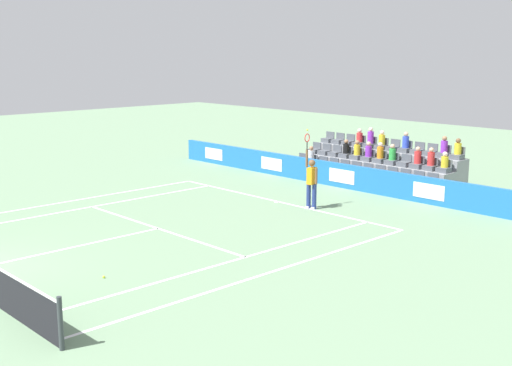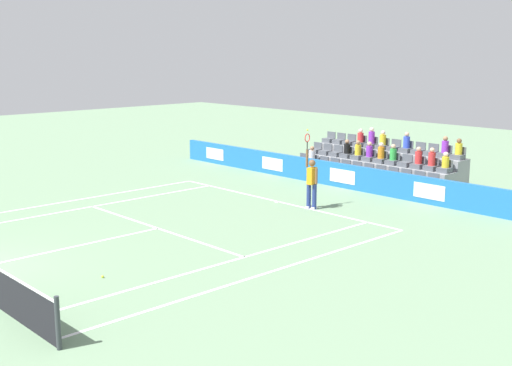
# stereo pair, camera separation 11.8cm
# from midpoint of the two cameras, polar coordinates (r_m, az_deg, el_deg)

# --- Properties ---
(line_baseline) EXTENTS (10.97, 0.10, 0.01)m
(line_baseline) POSITION_cam_midpoint_polar(r_m,az_deg,el_deg) (24.81, 2.13, -1.62)
(line_baseline) COLOR white
(line_baseline) RESTS_ON ground
(line_service) EXTENTS (8.23, 0.10, 0.01)m
(line_service) POSITION_cam_midpoint_polar(r_m,az_deg,el_deg) (21.37, -8.30, -3.88)
(line_service) COLOR white
(line_service) RESTS_ON ground
(line_centre_service) EXTENTS (0.10, 6.40, 0.01)m
(line_centre_service) POSITION_cam_midpoint_polar(r_m,az_deg,el_deg) (19.80, -15.94, -5.45)
(line_centre_service) COLOR white
(line_centre_service) RESTS_ON ground
(line_singles_sideline_left) EXTENTS (0.10, 11.89, 0.01)m
(line_singles_sideline_left) POSITION_cam_midpoint_polar(r_m,az_deg,el_deg) (24.55, -14.70, -2.14)
(line_singles_sideline_left) COLOR white
(line_singles_sideline_left) RESTS_ON ground
(line_singles_sideline_right) EXTENTS (0.10, 11.89, 0.01)m
(line_singles_sideline_right) POSITION_cam_midpoint_polar(r_m,az_deg,el_deg) (17.99, -1.90, -6.70)
(line_singles_sideline_right) COLOR white
(line_singles_sideline_right) RESTS_ON ground
(line_doubles_sideline_left) EXTENTS (0.10, 11.89, 0.01)m
(line_doubles_sideline_left) POSITION_cam_midpoint_polar(r_m,az_deg,el_deg) (25.74, -16.17, -1.60)
(line_doubles_sideline_left) COLOR white
(line_doubles_sideline_left) RESTS_ON ground
(line_doubles_sideline_right) EXTENTS (0.10, 11.89, 0.01)m
(line_doubles_sideline_right) POSITION_cam_midpoint_polar(r_m,az_deg,el_deg) (17.03, 1.17, -7.75)
(line_doubles_sideline_right) COLOR white
(line_doubles_sideline_right) RESTS_ON ground
(line_centre_mark) EXTENTS (0.10, 0.20, 0.01)m
(line_centre_mark) POSITION_cam_midpoint_polar(r_m,az_deg,el_deg) (24.74, 1.97, -1.66)
(line_centre_mark) COLOR white
(line_centre_mark) RESTS_ON ground
(sponsor_barrier) EXTENTS (20.48, 0.22, 0.99)m
(sponsor_barrier) POSITION_cam_midpoint_polar(r_m,az_deg,el_deg) (27.48, 7.71, 0.61)
(sponsor_barrier) COLOR #1E66AD
(sponsor_barrier) RESTS_ON ground
(tennis_player) EXTENTS (0.53, 0.39, 2.85)m
(tennis_player) POSITION_cam_midpoint_polar(r_m,az_deg,el_deg) (23.63, 4.96, 0.13)
(tennis_player) COLOR navy
(tennis_player) RESTS_ON ground
(stadium_stand) EXTENTS (7.44, 2.85, 2.19)m
(stadium_stand) POSITION_cam_midpoint_polar(r_m,az_deg,el_deg) (29.27, 10.61, 1.31)
(stadium_stand) COLOR gray
(stadium_stand) RESTS_ON ground
(loose_tennis_ball) EXTENTS (0.07, 0.07, 0.07)m
(loose_tennis_ball) POSITION_cam_midpoint_polar(r_m,az_deg,el_deg) (17.09, -12.90, -7.87)
(loose_tennis_ball) COLOR #D1E533
(loose_tennis_ball) RESTS_ON ground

